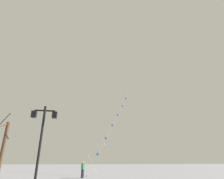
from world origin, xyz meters
name	(u,v)px	position (x,y,z in m)	size (l,w,h in m)	color
ground_plane	(73,178)	(0.00, 20.00, 0.00)	(160.00, 160.00, 0.00)	gray
twin_lantern_lamp_post	(42,131)	(-1.69, 9.43, 3.46)	(1.50, 0.28, 4.99)	black
kite_train	(115,120)	(6.39, 29.43, 8.53)	(9.27, 14.08, 16.07)	brown
kite_flyer	(83,169)	(1.02, 20.44, 0.90)	(0.45, 0.60, 1.71)	#1E1E2D
bare_tree	(2,151)	(-5.14, 13.37, 2.47)	(1.45, 1.25, 5.38)	#4C3826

